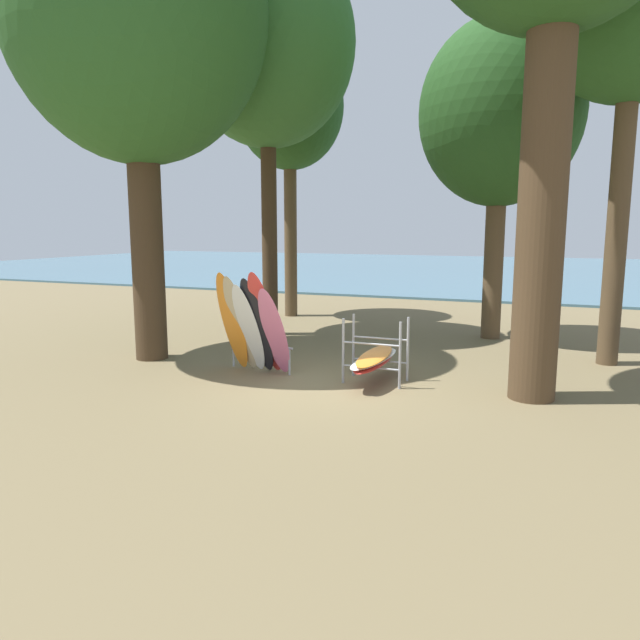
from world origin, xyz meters
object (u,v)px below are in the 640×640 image
at_px(tree_far_right_back, 290,109).
at_px(tree_mid_behind, 267,45).
at_px(tree_foreground_left, 136,13).
at_px(tree_deep_back, 500,114).
at_px(board_storage_rack, 374,358).
at_px(leaning_board_pile, 253,326).

bearing_deg(tree_far_right_back, tree_mid_behind, -74.72).
height_order(tree_mid_behind, tree_far_right_back, tree_mid_behind).
relative_size(tree_foreground_left, tree_deep_back, 1.29).
distance_m(tree_mid_behind, board_storage_rack, 9.08).
height_order(leaning_board_pile, board_storage_rack, leaning_board_pile).
height_order(tree_foreground_left, tree_mid_behind, tree_foreground_left).
height_order(tree_foreground_left, tree_far_right_back, tree_foreground_left).
distance_m(tree_deep_back, leaning_board_pile, 8.56).
xyz_separation_m(tree_foreground_left, tree_far_right_back, (0.22, 7.05, -0.67)).
relative_size(leaning_board_pile, board_storage_rack, 1.00).
distance_m(tree_foreground_left, leaning_board_pile, 6.96).
height_order(tree_foreground_left, tree_deep_back, tree_foreground_left).
bearing_deg(leaning_board_pile, tree_deep_back, 55.37).
distance_m(tree_mid_behind, leaning_board_pile, 7.98).
bearing_deg(leaning_board_pile, tree_far_right_back, 109.22).
relative_size(tree_far_right_back, leaning_board_pile, 4.12).
bearing_deg(tree_deep_back, tree_foreground_left, -141.56).
bearing_deg(board_storage_rack, tree_foreground_left, 179.06).
bearing_deg(tree_far_right_back, tree_foreground_left, -91.78).
bearing_deg(tree_deep_back, leaning_board_pile, -124.63).
xyz_separation_m(tree_far_right_back, board_storage_rack, (5.05, -7.13, -6.20)).
distance_m(tree_foreground_left, tree_far_right_back, 7.08).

